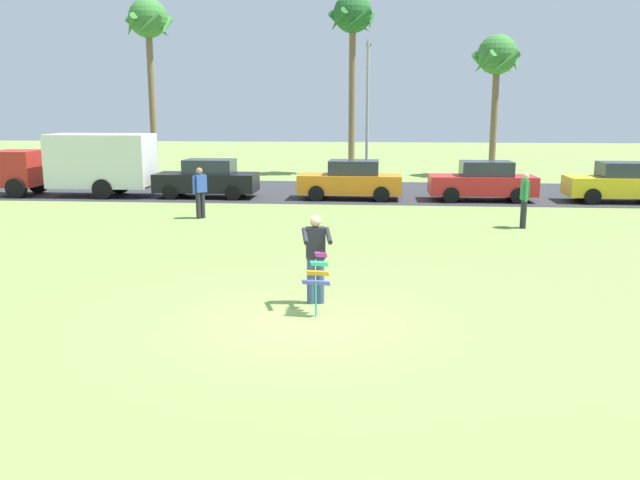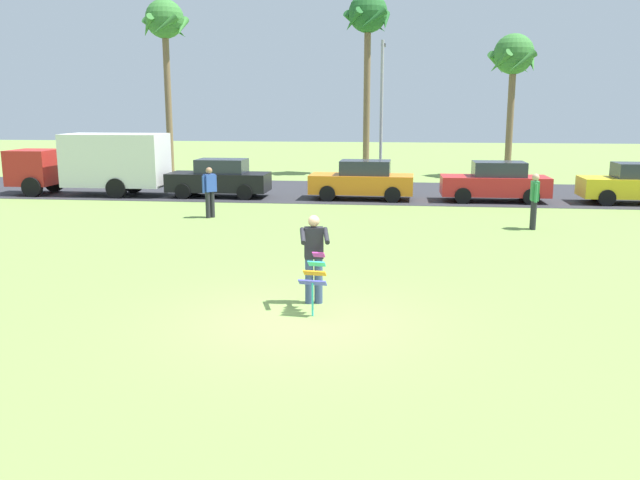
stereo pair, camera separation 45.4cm
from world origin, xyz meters
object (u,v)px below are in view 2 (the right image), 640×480
Objects in this scene: person_kite_flyer at (314,256)px; parked_car_orange at (362,181)px; parked_car_black at (219,179)px; person_walker_far at (210,191)px; kite_held at (315,275)px; streetlight_pole at (382,102)px; parked_car_red at (495,182)px; palm_tree_right_near at (368,22)px; person_walker_near at (534,200)px; parked_truck_red_cab at (97,162)px; palm_tree_left_near at (165,27)px; palm_tree_centre_far at (513,60)px; parked_car_yellow at (637,184)px.

parked_car_orange is (0.11, 14.70, -0.18)m from person_kite_flyer.
parked_car_orange is at bearing -0.01° from parked_car_black.
person_kite_flyer and person_walker_far have the same top height.
kite_held is at bearing -90.05° from parked_car_orange.
parked_car_red is at bearing -57.09° from streetlight_pole.
palm_tree_right_near is 17.64m from person_walker_far.
person_walker_near reaches higher than parked_car_orange.
parked_truck_red_cab is 3.88× the size of person_walker_near.
person_walker_far is at bearing -38.85° from parked_truck_red_cab.
person_walker_far is at bearing 175.03° from person_walker_near.
palm_tree_centre_far is (18.80, 0.34, -1.85)m from palm_tree_left_near.
parked_car_orange is 5.32m from parked_car_red.
parked_car_red is (11.32, 0.00, 0.00)m from parked_car_black.
parked_car_orange is 13.44m from palm_tree_centre_far.
parked_car_yellow is 13.02m from streetlight_pole.
palm_tree_right_near is at bearing 73.54° from person_walker_far.
kite_held is at bearing -68.64° from parked_car_black.
person_kite_flyer is 27.68m from palm_tree_left_near.
person_walker_near is (11.65, -6.08, 0.16)m from parked_car_black.
palm_tree_left_near reaches higher than palm_tree_centre_far.
kite_held is at bearing -81.36° from person_kite_flyer.
parked_car_yellow is 7.94m from person_walker_near.
parked_car_black is 1.00× the size of parked_car_red.
person_walker_near is at bearing -86.85° from parked_car_red.
parked_car_black is at bearing -180.00° from parked_car_red.
kite_held is 0.16× the size of streetlight_pole.
parked_truck_red_cab is 16.67m from parked_car_red.
person_walker_near is (0.33, -6.09, 0.16)m from parked_car_red.
parked_truck_red_cab reaches higher than person_walker_near.
kite_held is 15.32m from parked_car_orange.
person_walker_near is at bearing -96.02° from palm_tree_centre_far.
person_walker_near is (17.12, -15.62, -7.08)m from palm_tree_left_near.
parked_car_black is 10.38m from streetlight_pole.
palm_tree_centre_far is 4.34× the size of person_walker_far.
streetlight_pole is (11.99, -2.14, -4.01)m from palm_tree_left_near.
parked_car_black is (-5.99, 15.32, 0.04)m from kite_held.
parked_car_orange is 16.58m from palm_tree_left_near.
palm_tree_right_near is 5.63× the size of person_walker_far.
palm_tree_left_near reaches higher than person_kite_flyer.
palm_tree_centre_far is (13.34, 9.88, 5.39)m from parked_car_black.
person_walker_near is at bearing -69.75° from palm_tree_right_near.
person_walker_near is at bearing -129.94° from parked_car_yellow.
person_walker_near reaches higher than parked_car_black.
palm_tree_right_near reaches higher than palm_tree_left_near.
parked_car_black is at bearing -143.47° from palm_tree_centre_far.
parked_car_yellow is at bearing 50.06° from person_walker_near.
palm_tree_centre_far is 1.07× the size of streetlight_pole.
parked_car_black is 2.43× the size of person_walker_near.
streetlight_pole is (0.54, 22.72, 3.26)m from kite_held.
parked_car_orange reaches higher than kite_held.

